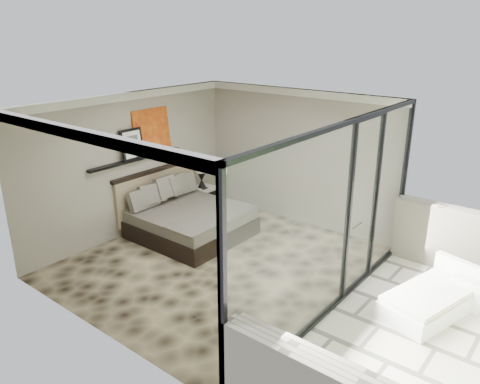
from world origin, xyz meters
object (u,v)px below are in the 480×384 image
Objects in this scene: bed at (187,218)px; lounger at (432,299)px; ottoman at (472,290)px; nightstand at (205,199)px; table_lamp at (202,171)px.

lounger is at bearing 3.83° from bed.
lounger is at bearing -126.08° from ottoman.
nightstand is 0.79× the size of table_lamp.
bed reaches higher than nightstand.
lounger is (5.39, -0.94, -0.04)m from nightstand.
table_lamp is (-0.72, 1.20, 0.56)m from bed.
nightstand is at bearing 62.27° from table_lamp.
nightstand is at bearing 176.21° from ottoman.
nightstand is 0.27× the size of lounger.
bed is 5.17m from ottoman.
lounger is (4.70, 0.31, -0.15)m from bed.
table_lamp is 5.87m from ottoman.
bed is 4.44× the size of nightstand.
nightstand is (-0.69, 1.25, -0.10)m from bed.
bed is 1.43m from nightstand.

